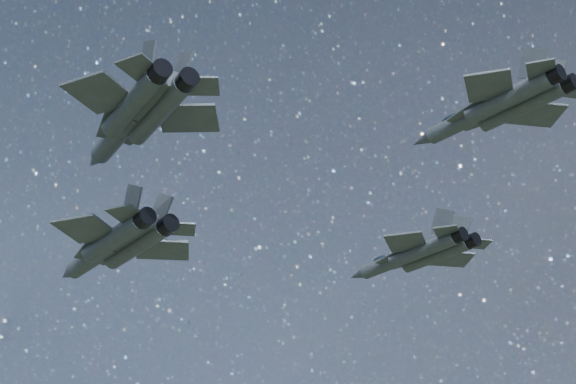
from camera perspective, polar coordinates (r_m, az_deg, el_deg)
The scene contains 4 objects.
jet_lead at distance 86.00m, azimuth -10.05°, elevation -3.02°, with size 19.51×13.28×4.90m.
jet_left at distance 96.60m, azimuth 7.81°, elevation -3.61°, with size 17.06×11.78×4.28m.
jet_right at distance 75.11m, azimuth -8.83°, elevation 4.69°, with size 18.57×12.34×4.72m.
jet_slot at distance 72.98m, azimuth 12.56°, elevation 5.06°, with size 15.10×10.46×3.79m.
Camera 1 is at (47.76, -58.24, 105.33)m, focal length 60.00 mm.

